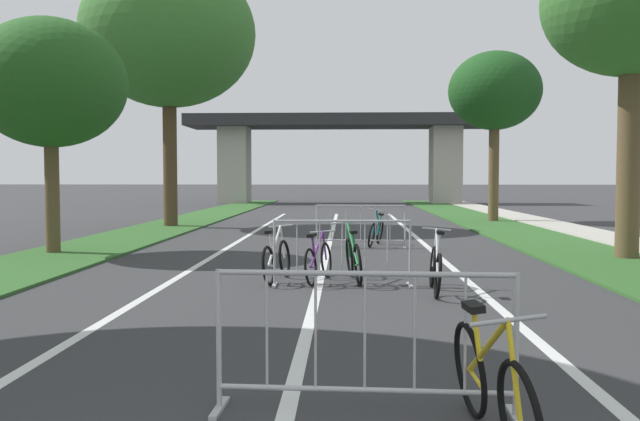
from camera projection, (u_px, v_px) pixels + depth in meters
grass_verge_left at (166, 227)px, 22.50m from camera, size 2.46×50.57×0.05m
grass_verge_right at (503, 228)px, 22.06m from camera, size 2.46×50.57×0.05m
sidewalk_path_right at (565, 228)px, 21.98m from camera, size 1.60×50.57×0.08m
lane_stripe_center at (328, 247)px, 16.23m from camera, size 0.14×29.25×0.01m
lane_stripe_right_lane at (428, 248)px, 16.14m from camera, size 0.14×29.25×0.01m
lane_stripe_left_lane at (229, 247)px, 16.33m from camera, size 0.14×29.25×0.01m
overpass_bridge at (339, 140)px, 43.13m from camera, size 19.72×4.21×5.72m
tree_left_pine_far at (50, 84)px, 14.58m from camera, size 3.34×3.34×5.22m
tree_left_oak_near at (169, 34)px, 22.49m from camera, size 5.90×5.90×9.11m
tree_right_cypress_far at (632, 3)px, 13.53m from camera, size 3.65×3.65×6.90m
tree_right_pine_near at (495, 92)px, 25.10m from camera, size 3.49×3.49×6.48m
crowd_barrier_nearest at (365, 344)px, 4.78m from camera, size 2.22×0.53×1.05m
crowd_barrier_second at (342, 253)px, 10.46m from camera, size 2.22×0.51×1.05m
crowd_barrier_third at (361, 227)px, 16.10m from camera, size 2.22×0.52×1.05m
bicycle_silver_0 at (436, 268)px, 9.84m from camera, size 0.45×1.65×0.95m
bicycle_green_1 at (353, 259)px, 10.93m from camera, size 0.55×1.69×0.98m
bicycle_purple_2 at (318, 261)px, 10.88m from camera, size 0.50×1.56×0.83m
bicycle_yellow_3 at (491, 386)px, 4.25m from camera, size 0.45×1.68×0.94m
bicycle_teal_4 at (376, 232)px, 16.60m from camera, size 0.54×1.64×0.97m
bicycle_white_5 at (277, 259)px, 11.00m from camera, size 0.43×1.63×0.91m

